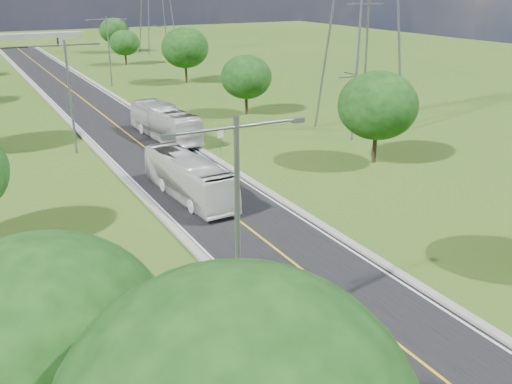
{
  "coord_description": "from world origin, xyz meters",
  "views": [
    {
      "loc": [
        -15.15,
        -6.63,
        14.7
      ],
      "look_at": [
        -0.25,
        21.16,
        3.0
      ],
      "focal_mm": 40.0,
      "sensor_mm": 36.0,
      "label": 1
    }
  ],
  "objects": [
    {
      "name": "tree_rb",
      "position": [
        16.0,
        30.0,
        4.95
      ],
      "size": [
        6.72,
        6.72,
        7.82
      ],
      "color": "black",
      "rests_on": "ground"
    },
    {
      "name": "streetlight_far_right",
      "position": [
        6.0,
        78.0,
        5.94
      ],
      "size": [
        5.9,
        0.25,
        10.0
      ],
      "color": "slate",
      "rests_on": "ground"
    },
    {
      "name": "road",
      "position": [
        0.0,
        66.0,
        0.03
      ],
      "size": [
        8.0,
        150.0,
        0.06
      ],
      "primitive_type": "cube",
      "color": "black",
      "rests_on": "ground"
    },
    {
      "name": "tree_re",
      "position": [
        14.5,
        100.0,
        4.02
      ],
      "size": [
        5.46,
        5.46,
        6.35
      ],
      "color": "black",
      "rests_on": "ground"
    },
    {
      "name": "bus_outbound",
      "position": [
        2.78,
        45.76,
        1.68
      ],
      "size": [
        3.56,
        11.79,
        3.24
      ],
      "primitive_type": "imported",
      "rotation": [
        0.0,
        0.0,
        3.21
      ],
      "color": "silver",
      "rests_on": "road"
    },
    {
      "name": "tree_rc",
      "position": [
        15.0,
        52.0,
        4.33
      ],
      "size": [
        5.88,
        5.88,
        6.84
      ],
      "color": "black",
      "rests_on": "ground"
    },
    {
      "name": "tree_rd",
      "position": [
        17.0,
        76.0,
        5.27
      ],
      "size": [
        7.14,
        7.14,
        8.3
      ],
      "color": "black",
      "rests_on": "ground"
    },
    {
      "name": "tree_rf",
      "position": [
        18.0,
        120.0,
        4.64
      ],
      "size": [
        6.3,
        6.3,
        7.33
      ],
      "color": "black",
      "rests_on": "ground"
    },
    {
      "name": "speed_limit_sign",
      "position": [
        5.2,
        37.98,
        1.6
      ],
      "size": [
        0.55,
        0.09,
        2.4
      ],
      "color": "slate",
      "rests_on": "ground"
    },
    {
      "name": "curb_left",
      "position": [
        -4.25,
        66.0,
        0.11
      ],
      "size": [
        0.5,
        150.0,
        0.22
      ],
      "primitive_type": "cube",
      "color": "gray",
      "rests_on": "ground"
    },
    {
      "name": "ground",
      "position": [
        0.0,
        60.0,
        0.0
      ],
      "size": [
        260.0,
        260.0,
        0.0
      ],
      "primitive_type": "plane",
      "color": "#355718",
      "rests_on": "ground"
    },
    {
      "name": "streetlight_mid_left",
      "position": [
        -6.0,
        45.0,
        5.94
      ],
      "size": [
        5.9,
        0.25,
        10.0
      ],
      "color": "slate",
      "rests_on": "ground"
    },
    {
      "name": "curb_right",
      "position": [
        4.25,
        66.0,
        0.11
      ],
      "size": [
        0.5,
        150.0,
        0.22
      ],
      "primitive_type": "cube",
      "color": "gray",
      "rests_on": "ground"
    },
    {
      "name": "overpass",
      "position": [
        0.0,
        140.0,
        2.41
      ],
      "size": [
        30.0,
        3.0,
        3.2
      ],
      "color": "gray",
      "rests_on": "ground"
    },
    {
      "name": "bus_inbound",
      "position": [
        -1.23,
        29.5,
        1.57
      ],
      "size": [
        3.1,
        10.96,
        3.02
      ],
      "primitive_type": "imported",
      "rotation": [
        0.0,
        0.0,
        0.05
      ],
      "color": "silver",
      "rests_on": "road"
    },
    {
      "name": "tree_la",
      "position": [
        -14.0,
        8.0,
        5.27
      ],
      "size": [
        7.14,
        7.14,
        8.3
      ],
      "color": "black",
      "rests_on": "ground"
    },
    {
      "name": "streetlight_near_left",
      "position": [
        -6.0,
        12.0,
        5.94
      ],
      "size": [
        5.9,
        0.25,
        10.0
      ],
      "color": "slate",
      "rests_on": "ground"
    }
  ]
}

